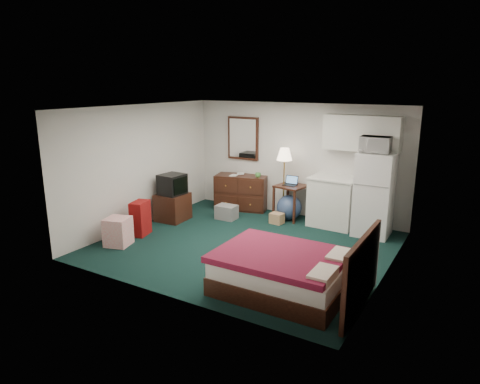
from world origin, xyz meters
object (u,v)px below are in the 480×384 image
Objects in this scene: dresser at (241,192)px; suitcase at (140,218)px; floor_lamp at (284,183)px; tv_stand at (173,207)px; fridge at (374,194)px; desk at (291,202)px; kitchen_counter at (333,202)px; bed at (282,272)px.

suitcase is (-0.81, -2.54, -0.07)m from dresser.
floor_lamp is 3.15m from suitcase.
dresser is 1.72m from tv_stand.
fridge is (1.98, -0.12, 0.04)m from floor_lamp.
suitcase is at bearing -120.87° from desk.
kitchen_counter is 0.61× the size of fridge.
bed is 3.48m from suitcase.
floor_lamp reaches higher than dresser.
kitchen_counter reaches higher than bed.
floor_lamp is 0.44m from desk.
floor_lamp is at bearing 36.89° from suitcase.
floor_lamp reaches higher than tv_stand.
kitchen_counter is at bearing 24.07° from suitcase.
dresser reaches higher than bed.
suitcase is (-2.11, -2.46, -0.04)m from desk.
suitcase is (-3.07, -2.47, -0.16)m from kitchen_counter.
tv_stand is at bearing -137.44° from desk.
desk is at bearing 111.86° from bed.
suitcase is (0.06, -1.06, 0.04)m from tv_stand.
tv_stand is 1.06m from suitcase.
desk is 3.24m from suitcase.
dresser is at bearing 128.28° from bed.
floor_lamp is 1.16m from kitchen_counter.
fridge is 0.92× the size of bed.
dresser reaches higher than tv_stand.
fridge is (0.85, -0.14, 0.32)m from kitchen_counter.
desk is 0.46× the size of fridge.
fridge reaches higher than floor_lamp.
desk is at bearing -176.98° from kitchen_counter.
suitcase is at bearing 167.79° from bed.
dresser is 1.31m from desk.
floor_lamp is at bearing 31.31° from tv_stand.
kitchen_counter is 3.94m from suitcase.
kitchen_counter is (1.13, 0.02, -0.28)m from floor_lamp.
kitchen_counter reaches higher than desk.
dresser is at bearing 175.74° from fridge.
fridge is at bearing 15.97° from suitcase.
tv_stand is at bearing 78.53° from suitcase.
desk is at bearing 175.51° from fridge.
suitcase reaches higher than bed.
dresser reaches higher than desk.
fridge is at bearing -7.05° from kitchen_counter.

